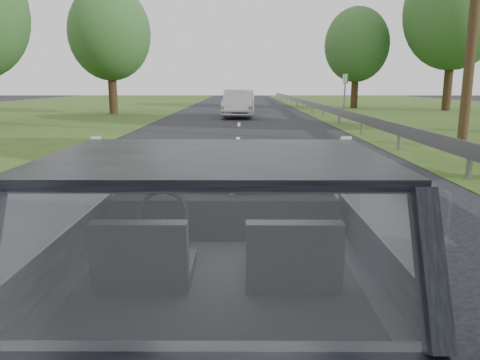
{
  "coord_description": "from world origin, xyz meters",
  "views": [
    {
      "loc": [
        0.13,
        -2.69,
        1.78
      ],
      "look_at": [
        0.12,
        0.53,
        1.12
      ],
      "focal_mm": 35.0,
      "sensor_mm": 36.0,
      "label": 1
    }
  ],
  "objects_px": {
    "subject_car": "(221,261)",
    "other_car": "(239,103)",
    "highway_sign": "(345,94)",
    "cat": "(258,182)"
  },
  "relations": [
    {
      "from": "other_car",
      "to": "subject_car",
      "type": "bearing_deg",
      "value": -87.31
    },
    {
      "from": "subject_car",
      "to": "highway_sign",
      "type": "distance_m",
      "value": 25.96
    },
    {
      "from": "highway_sign",
      "to": "cat",
      "type": "bearing_deg",
      "value": -108.88
    },
    {
      "from": "subject_car",
      "to": "other_car",
      "type": "bearing_deg",
      "value": 90.11
    },
    {
      "from": "cat",
      "to": "other_car",
      "type": "bearing_deg",
      "value": 76.52
    },
    {
      "from": "other_car",
      "to": "highway_sign",
      "type": "height_order",
      "value": "highway_sign"
    },
    {
      "from": "other_car",
      "to": "highway_sign",
      "type": "distance_m",
      "value": 6.74
    },
    {
      "from": "subject_car",
      "to": "highway_sign",
      "type": "height_order",
      "value": "highway_sign"
    },
    {
      "from": "cat",
      "to": "other_car",
      "type": "distance_m",
      "value": 21.97
    },
    {
      "from": "cat",
      "to": "other_car",
      "type": "height_order",
      "value": "other_car"
    }
  ]
}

